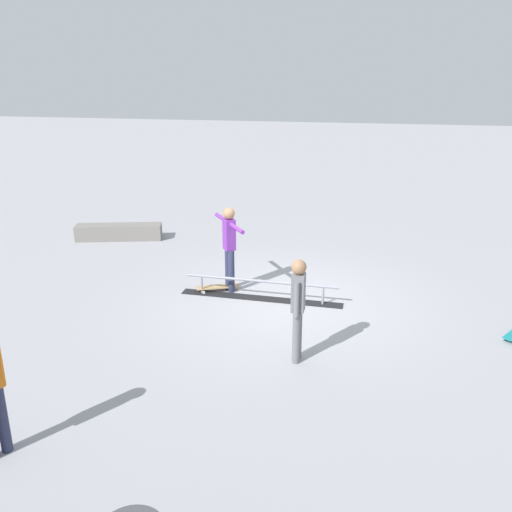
{
  "coord_description": "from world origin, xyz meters",
  "views": [
    {
      "loc": [
        -1.11,
        9.39,
        4.18
      ],
      "look_at": [
        0.5,
        0.45,
        1.0
      ],
      "focal_mm": 40.01,
      "sensor_mm": 36.0,
      "label": 1
    }
  ],
  "objects_px": {
    "skateboard_main": "(218,287)",
    "bystander_grey_shirt": "(298,305)",
    "skater_main": "(229,243)",
    "skate_ledge": "(119,232)",
    "grind_rail": "(261,291)"
  },
  "relations": [
    {
      "from": "skater_main",
      "to": "bystander_grey_shirt",
      "type": "distance_m",
      "value": 2.85
    },
    {
      "from": "grind_rail",
      "to": "bystander_grey_shirt",
      "type": "distance_m",
      "value": 2.39
    },
    {
      "from": "skater_main",
      "to": "bystander_grey_shirt",
      "type": "relative_size",
      "value": 1.04
    },
    {
      "from": "skateboard_main",
      "to": "bystander_grey_shirt",
      "type": "distance_m",
      "value": 3.02
    },
    {
      "from": "skateboard_main",
      "to": "grind_rail",
      "type": "bearing_deg",
      "value": -34.99
    },
    {
      "from": "skate_ledge",
      "to": "skater_main",
      "type": "relative_size",
      "value": 1.26
    },
    {
      "from": "skater_main",
      "to": "grind_rail",
      "type": "bearing_deg",
      "value": -149.38
    },
    {
      "from": "skate_ledge",
      "to": "skateboard_main",
      "type": "relative_size",
      "value": 2.48
    },
    {
      "from": "grind_rail",
      "to": "skateboard_main",
      "type": "distance_m",
      "value": 0.9
    },
    {
      "from": "skater_main",
      "to": "skateboard_main",
      "type": "height_order",
      "value": "skater_main"
    },
    {
      "from": "bystander_grey_shirt",
      "to": "skateboard_main",
      "type": "bearing_deg",
      "value": 39.91
    },
    {
      "from": "grind_rail",
      "to": "skateboard_main",
      "type": "bearing_deg",
      "value": -11.6
    },
    {
      "from": "skate_ledge",
      "to": "skater_main",
      "type": "height_order",
      "value": "skater_main"
    },
    {
      "from": "bystander_grey_shirt",
      "to": "skate_ledge",
      "type": "bearing_deg",
      "value": 46.89
    },
    {
      "from": "grind_rail",
      "to": "skateboard_main",
      "type": "height_order",
      "value": "grind_rail"
    }
  ]
}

